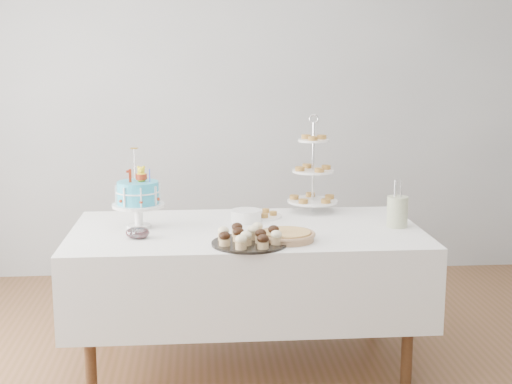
{
  "coord_description": "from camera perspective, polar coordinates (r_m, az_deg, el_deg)",
  "views": [
    {
      "loc": [
        -0.26,
        -3.51,
        1.71
      ],
      "look_at": [
        0.05,
        0.3,
        0.97
      ],
      "focal_mm": 50.0,
      "sensor_mm": 36.0,
      "label": 1
    }
  ],
  "objects": [
    {
      "name": "pastry_plate",
      "position": [
        4.21,
        0.45,
        -1.81
      ],
      "size": [
        0.24,
        0.24,
        0.04
      ],
      "color": "white",
      "rests_on": "table"
    },
    {
      "name": "floor",
      "position": [
        3.91,
        -0.44,
        -15.02
      ],
      "size": [
        5.0,
        5.0,
        0.0
      ],
      "primitive_type": "plane",
      "color": "brown",
      "rests_on": "ground"
    },
    {
      "name": "tiered_stand",
      "position": [
        4.32,
        4.58,
        1.64
      ],
      "size": [
        0.31,
        0.31,
        0.6
      ],
      "color": "silver",
      "rests_on": "table"
    },
    {
      "name": "plate_stack",
      "position": [
        4.09,
        -0.79,
        -1.92
      ],
      "size": [
        0.17,
        0.17,
        0.07
      ],
      "color": "white",
      "rests_on": "table"
    },
    {
      "name": "walls",
      "position": [
        3.54,
        -0.47,
        5.06
      ],
      "size": [
        5.04,
        4.04,
        2.7
      ],
      "color": "#96989A",
      "rests_on": "floor"
    },
    {
      "name": "cupcake_tray",
      "position": [
        3.59,
        -0.52,
        -3.56
      ],
      "size": [
        0.39,
        0.39,
        0.09
      ],
      "color": "black",
      "rests_on": "table"
    },
    {
      "name": "table",
      "position": [
        3.99,
        -0.77,
        -6.1
      ],
      "size": [
        1.92,
        1.02,
        0.77
      ],
      "color": "white",
      "rests_on": "floor"
    },
    {
      "name": "birthday_cake",
      "position": [
        3.98,
        -9.38,
        -1.14
      ],
      "size": [
        0.29,
        0.29,
        0.44
      ],
      "rotation": [
        0.0,
        0.0,
        0.21
      ],
      "color": "white",
      "rests_on": "table"
    },
    {
      "name": "jam_bowl_b",
      "position": [
        3.78,
        -9.64,
        -3.24
      ],
      "size": [
        0.1,
        0.1,
        0.06
      ],
      "color": "silver",
      "rests_on": "table"
    },
    {
      "name": "jam_bowl_a",
      "position": [
        3.77,
        -9.31,
        -3.25
      ],
      "size": [
        0.1,
        0.1,
        0.06
      ],
      "color": "silver",
      "rests_on": "table"
    },
    {
      "name": "pie",
      "position": [
        3.68,
        2.48,
        -3.49
      ],
      "size": [
        0.3,
        0.3,
        0.05
      ],
      "color": "tan",
      "rests_on": "table"
    },
    {
      "name": "utensil_pitcher",
      "position": [
        4.03,
        11.25,
        -1.45
      ],
      "size": [
        0.12,
        0.12,
        0.26
      ],
      "rotation": [
        0.0,
        0.0,
        0.36
      ],
      "color": "#F0E4CF",
      "rests_on": "table"
    }
  ]
}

